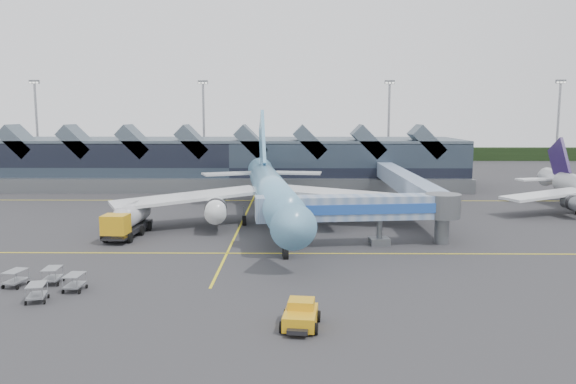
{
  "coord_description": "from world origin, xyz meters",
  "views": [
    {
      "loc": [
        7.03,
        -65.31,
        14.57
      ],
      "look_at": [
        6.29,
        2.76,
        5.0
      ],
      "focal_mm": 35.0,
      "sensor_mm": 36.0,
      "label": 1
    }
  ],
  "objects_px": {
    "fuel_truck": "(129,219)",
    "main_airliner": "(271,190)",
    "pushback_tug": "(301,316)",
    "jet_bridge": "(372,209)"
  },
  "relations": [
    {
      "from": "fuel_truck",
      "to": "main_airliner",
      "type": "bearing_deg",
      "value": 26.84
    },
    {
      "from": "main_airliner",
      "to": "fuel_truck",
      "type": "height_order",
      "value": "main_airliner"
    },
    {
      "from": "fuel_truck",
      "to": "pushback_tug",
      "type": "bearing_deg",
      "value": -51.51
    },
    {
      "from": "jet_bridge",
      "to": "fuel_truck",
      "type": "distance_m",
      "value": 28.82
    },
    {
      "from": "main_airliner",
      "to": "pushback_tug",
      "type": "bearing_deg",
      "value": -91.45
    },
    {
      "from": "jet_bridge",
      "to": "pushback_tug",
      "type": "height_order",
      "value": "jet_bridge"
    },
    {
      "from": "main_airliner",
      "to": "jet_bridge",
      "type": "distance_m",
      "value": 16.59
    },
    {
      "from": "jet_bridge",
      "to": "pushback_tug",
      "type": "relative_size",
      "value": 5.47
    },
    {
      "from": "main_airliner",
      "to": "pushback_tug",
      "type": "relative_size",
      "value": 11.45
    },
    {
      "from": "fuel_truck",
      "to": "jet_bridge",
      "type": "bearing_deg",
      "value": -5.75
    }
  ]
}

